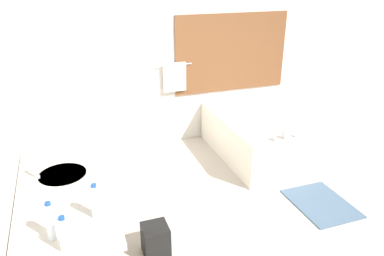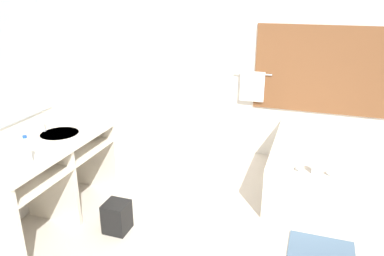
{
  "view_description": "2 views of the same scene",
  "coord_description": "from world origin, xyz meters",
  "px_view_note": "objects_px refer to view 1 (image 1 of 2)",
  "views": [
    {
      "loc": [
        -1.76,
        -2.64,
        2.37
      ],
      "look_at": [
        -0.51,
        0.85,
        0.78
      ],
      "focal_mm": 35.0,
      "sensor_mm": 36.0,
      "label": 1
    },
    {
      "loc": [
        0.49,
        -2.72,
        2.21
      ],
      "look_at": [
        -0.74,
        0.94,
        0.76
      ],
      "focal_mm": 35.0,
      "sensor_mm": 36.0,
      "label": 2
    }
  ],
  "objects_px": {
    "water_bottle_3": "(96,202)",
    "bathtub": "(254,135)",
    "water_bottle_2": "(64,235)",
    "water_bottle_1": "(51,221)",
    "waste_bin": "(156,240)"
  },
  "relations": [
    {
      "from": "water_bottle_2",
      "to": "waste_bin",
      "type": "height_order",
      "value": "water_bottle_2"
    },
    {
      "from": "bathtub",
      "to": "water_bottle_3",
      "type": "bearing_deg",
      "value": -139.46
    },
    {
      "from": "bathtub",
      "to": "water_bottle_2",
      "type": "height_order",
      "value": "water_bottle_2"
    },
    {
      "from": "water_bottle_2",
      "to": "bathtub",
      "type": "bearing_deg",
      "value": 41.8
    },
    {
      "from": "water_bottle_2",
      "to": "water_bottle_3",
      "type": "height_order",
      "value": "water_bottle_3"
    },
    {
      "from": "bathtub",
      "to": "water_bottle_3",
      "type": "relative_size",
      "value": 6.43
    },
    {
      "from": "water_bottle_1",
      "to": "water_bottle_2",
      "type": "relative_size",
      "value": 1.07
    },
    {
      "from": "water_bottle_3",
      "to": "water_bottle_2",
      "type": "bearing_deg",
      "value": -127.19
    },
    {
      "from": "water_bottle_1",
      "to": "water_bottle_3",
      "type": "xyz_separation_m",
      "value": [
        0.27,
        0.12,
        -0.0
      ]
    },
    {
      "from": "water_bottle_1",
      "to": "water_bottle_2",
      "type": "height_order",
      "value": "water_bottle_1"
    },
    {
      "from": "bathtub",
      "to": "water_bottle_2",
      "type": "bearing_deg",
      "value": -138.2
    },
    {
      "from": "water_bottle_3",
      "to": "water_bottle_1",
      "type": "bearing_deg",
      "value": -155.52
    },
    {
      "from": "bathtub",
      "to": "water_bottle_1",
      "type": "xyz_separation_m",
      "value": [
        -2.51,
        -2.04,
        0.68
      ]
    },
    {
      "from": "water_bottle_3",
      "to": "bathtub",
      "type": "bearing_deg",
      "value": 40.54
    },
    {
      "from": "water_bottle_1",
      "to": "water_bottle_3",
      "type": "height_order",
      "value": "water_bottle_1"
    }
  ]
}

